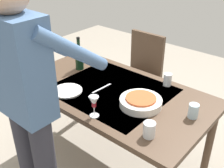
# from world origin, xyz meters

# --- Properties ---
(ground_plane) EXTENTS (6.00, 6.00, 0.00)m
(ground_plane) POSITION_xyz_m (0.00, 0.00, 0.00)
(ground_plane) COLOR #9E9384
(dining_table) EXTENTS (1.55, 0.86, 0.75)m
(dining_table) POSITION_xyz_m (0.00, 0.00, 0.67)
(dining_table) COLOR #4C3828
(dining_table) RESTS_ON ground_plane
(chair_near) EXTENTS (0.40, 0.40, 0.91)m
(chair_near) POSITION_xyz_m (0.29, -0.81, 0.53)
(chair_near) COLOR #352114
(chair_near) RESTS_ON ground_plane
(person_server) EXTENTS (0.42, 0.61, 1.69)m
(person_server) POSITION_xyz_m (0.05, 0.69, 0.96)
(person_server) COLOR #2D2D38
(person_server) RESTS_ON ground_plane
(wine_bottle) EXTENTS (0.07, 0.07, 0.30)m
(wine_bottle) POSITION_xyz_m (0.47, -0.10, 0.86)
(wine_bottle) COLOR black
(wine_bottle) RESTS_ON dining_table
(wine_glass_left) EXTENTS (0.07, 0.07, 0.15)m
(wine_glass_left) POSITION_xyz_m (-0.14, 0.34, 0.86)
(wine_glass_left) COLOR white
(wine_glass_left) RESTS_ON dining_table
(water_cup_near_left) EXTENTS (0.07, 0.07, 0.10)m
(water_cup_near_left) POSITION_xyz_m (-0.29, -0.34, 0.80)
(water_cup_near_left) COLOR silver
(water_cup_near_left) RESTS_ON dining_table
(water_cup_near_right) EXTENTS (0.07, 0.07, 0.10)m
(water_cup_near_right) POSITION_xyz_m (-0.53, 0.28, 0.80)
(water_cup_near_right) COLOR silver
(water_cup_near_right) RESTS_ON dining_table
(water_cup_far_left) EXTENTS (0.07, 0.07, 0.10)m
(water_cup_far_left) POSITION_xyz_m (-0.64, -0.07, 0.80)
(water_cup_far_left) COLOR silver
(water_cup_far_left) RESTS_ON dining_table
(serving_bowl_pasta) EXTENTS (0.30, 0.30, 0.07)m
(serving_bowl_pasta) POSITION_xyz_m (-0.30, 0.04, 0.79)
(serving_bowl_pasta) COLOR white
(serving_bowl_pasta) RESTS_ON dining_table
(dinner_plate_near) EXTENTS (0.23, 0.23, 0.01)m
(dinner_plate_near) POSITION_xyz_m (0.24, 0.25, 0.76)
(dinner_plate_near) COLOR white
(dinner_plate_near) RESTS_ON dining_table
(dinner_plate_far) EXTENTS (0.23, 0.23, 0.01)m
(dinner_plate_far) POSITION_xyz_m (0.59, 0.24, 0.76)
(dinner_plate_far) COLOR white
(dinner_plate_far) RESTS_ON dining_table
(table_knife) EXTENTS (0.02, 0.20, 0.00)m
(table_knife) POSITION_xyz_m (0.07, 0.04, 0.75)
(table_knife) COLOR silver
(table_knife) RESTS_ON dining_table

